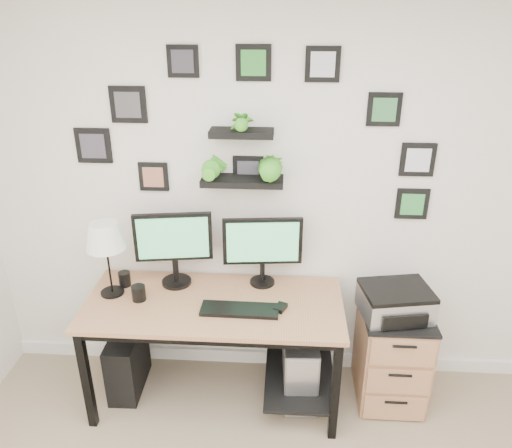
# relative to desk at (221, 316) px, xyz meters

# --- Properties ---
(room) EXTENTS (4.00, 4.00, 4.00)m
(room) POSITION_rel_desk_xyz_m (0.43, 0.32, -0.58)
(room) COLOR gray
(room) RESTS_ON ground
(desk) EXTENTS (1.60, 0.70, 0.75)m
(desk) POSITION_rel_desk_xyz_m (0.00, 0.00, 0.00)
(desk) COLOR #B07A53
(desk) RESTS_ON ground
(monitor_left) EXTENTS (0.49, 0.22, 0.50)m
(monitor_left) POSITION_rel_desk_xyz_m (-0.31, 0.17, 0.42)
(monitor_left) COLOR black
(monitor_left) RESTS_ON desk
(monitor_right) EXTENTS (0.51, 0.18, 0.47)m
(monitor_right) POSITION_rel_desk_xyz_m (0.25, 0.20, 0.40)
(monitor_right) COLOR black
(monitor_right) RESTS_ON desk
(keyboard) EXTENTS (0.47, 0.16, 0.02)m
(keyboard) POSITION_rel_desk_xyz_m (0.13, -0.12, 0.14)
(keyboard) COLOR black
(keyboard) RESTS_ON desk
(mouse) EXTENTS (0.09, 0.11, 0.03)m
(mouse) POSITION_rel_desk_xyz_m (0.38, -0.09, 0.14)
(mouse) COLOR black
(mouse) RESTS_ON desk
(table_lamp) EXTENTS (0.24, 0.24, 0.49)m
(table_lamp) POSITION_rel_desk_xyz_m (-0.70, 0.03, 0.52)
(table_lamp) COLOR black
(table_lamp) RESTS_ON desk
(mug) EXTENTS (0.09, 0.09, 0.10)m
(mug) POSITION_rel_desk_xyz_m (-0.50, -0.04, 0.17)
(mug) COLOR black
(mug) RESTS_ON desk
(pen_cup) EXTENTS (0.08, 0.08, 0.10)m
(pen_cup) POSITION_rel_desk_xyz_m (-0.64, 0.12, 0.17)
(pen_cup) COLOR black
(pen_cup) RESTS_ON desk
(pc_tower_black) EXTENTS (0.20, 0.43, 0.43)m
(pc_tower_black) POSITION_rel_desk_xyz_m (-0.65, 0.01, -0.41)
(pc_tower_black) COLOR black
(pc_tower_black) RESTS_ON ground
(pc_tower_grey) EXTENTS (0.24, 0.50, 0.49)m
(pc_tower_grey) POSITION_rel_desk_xyz_m (0.51, 0.03, -0.38)
(pc_tower_grey) COLOR gray
(pc_tower_grey) RESTS_ON ground
(file_cabinet) EXTENTS (0.43, 0.53, 0.67)m
(file_cabinet) POSITION_rel_desk_xyz_m (1.11, 0.06, -0.29)
(file_cabinet) COLOR #B07A53
(file_cabinet) RESTS_ON ground
(printer) EXTENTS (0.46, 0.39, 0.19)m
(printer) POSITION_rel_desk_xyz_m (1.09, 0.02, 0.14)
(printer) COLOR silver
(printer) RESTS_ON file_cabinet
(wall_decor) EXTENTS (2.20, 0.18, 1.04)m
(wall_decor) POSITION_rel_desk_xyz_m (0.16, 0.26, 1.05)
(wall_decor) COLOR black
(wall_decor) RESTS_ON ground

